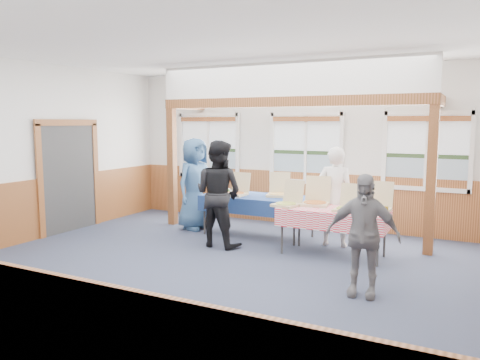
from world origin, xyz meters
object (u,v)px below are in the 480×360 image
person_grey (363,235)px  table_left (258,199)px  table_right (333,213)px  woman_white (335,197)px  woman_black (218,194)px  man_blue (195,184)px

person_grey → table_left: bearing=134.1°
table_right → woman_white: bearing=84.0°
table_right → woman_black: 1.96m
woman_white → table_right: bearing=98.1°
woman_white → man_blue: 2.84m
woman_white → person_grey: woman_white is taller
person_grey → man_blue: bearing=146.7°
man_blue → person_grey: bearing=-109.2°
table_right → woman_black: (-1.92, -0.31, 0.22)m
table_right → man_blue: bearing=149.2°
table_left → woman_black: bearing=-104.4°
table_right → man_blue: (-2.98, 0.60, 0.21)m
woman_black → man_blue: 1.40m
table_right → person_grey: person_grey is taller
person_grey → woman_white: bearing=110.1°
table_left → woman_black: size_ratio=1.17×
table_right → person_grey: 1.74m
table_left → person_grey: 3.27m
table_right → woman_black: size_ratio=1.01×
woman_black → man_blue: size_ratio=1.00×
man_blue → person_grey: (3.78, -2.15, -0.15)m
table_left → person_grey: person_grey is taller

